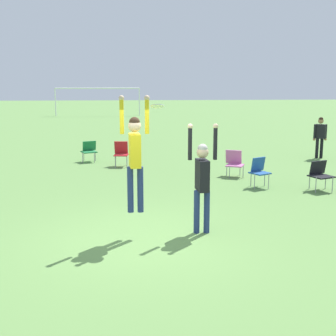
{
  "coord_description": "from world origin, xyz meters",
  "views": [
    {
      "loc": [
        -0.18,
        -8.68,
        3.07
      ],
      "look_at": [
        0.51,
        0.54,
        1.3
      ],
      "focal_mm": 50.0,
      "sensor_mm": 36.0,
      "label": 1
    }
  ],
  "objects_px": {
    "person_spectator_near": "(320,134)",
    "person_jumping": "(135,151)",
    "camping_chair_4": "(234,162)",
    "person_defending": "(202,176)",
    "camping_chair_0": "(121,152)",
    "camping_chair_1": "(259,170)",
    "camping_chair_3": "(320,173)",
    "frisbee": "(157,106)",
    "camping_chair_2": "(89,150)"
  },
  "relations": [
    {
      "from": "person_jumping",
      "to": "camping_chair_1",
      "type": "bearing_deg",
      "value": -46.66
    },
    {
      "from": "frisbee",
      "to": "camping_chair_4",
      "type": "bearing_deg",
      "value": 63.45
    },
    {
      "from": "person_jumping",
      "to": "person_defending",
      "type": "distance_m",
      "value": 1.43
    },
    {
      "from": "camping_chair_1",
      "to": "person_spectator_near",
      "type": "distance_m",
      "value": 5.99
    },
    {
      "from": "frisbee",
      "to": "camping_chair_3",
      "type": "distance_m",
      "value": 6.18
    },
    {
      "from": "frisbee",
      "to": "camping_chair_2",
      "type": "xyz_separation_m",
      "value": [
        -2.14,
        8.56,
        -2.11
      ]
    },
    {
      "from": "camping_chair_0",
      "to": "person_spectator_near",
      "type": "bearing_deg",
      "value": -164.75
    },
    {
      "from": "person_defending",
      "to": "person_spectator_near",
      "type": "relative_size",
      "value": 1.37
    },
    {
      "from": "camping_chair_3",
      "to": "person_spectator_near",
      "type": "height_order",
      "value": "person_spectator_near"
    },
    {
      "from": "person_defending",
      "to": "camping_chair_3",
      "type": "xyz_separation_m",
      "value": [
        3.82,
        3.43,
        -0.7
      ]
    },
    {
      "from": "camping_chair_0",
      "to": "person_spectator_near",
      "type": "xyz_separation_m",
      "value": [
        7.7,
        1.13,
        0.44
      ]
    },
    {
      "from": "person_jumping",
      "to": "camping_chair_4",
      "type": "xyz_separation_m",
      "value": [
        3.17,
        5.6,
        -1.25
      ]
    },
    {
      "from": "frisbee",
      "to": "camping_chair_2",
      "type": "distance_m",
      "value": 9.07
    },
    {
      "from": "camping_chair_0",
      "to": "camping_chair_3",
      "type": "relative_size",
      "value": 1.08
    },
    {
      "from": "camping_chair_0",
      "to": "camping_chair_2",
      "type": "relative_size",
      "value": 1.16
    },
    {
      "from": "camping_chair_2",
      "to": "person_jumping",
      "type": "bearing_deg",
      "value": 77.98
    },
    {
      "from": "person_jumping",
      "to": "camping_chair_3",
      "type": "height_order",
      "value": "person_jumping"
    },
    {
      "from": "camping_chair_3",
      "to": "camping_chair_4",
      "type": "relative_size",
      "value": 0.98
    },
    {
      "from": "camping_chair_0",
      "to": "camping_chair_3",
      "type": "xyz_separation_m",
      "value": [
        5.62,
        -4.08,
        -0.03
      ]
    },
    {
      "from": "person_spectator_near",
      "to": "person_jumping",
      "type": "bearing_deg",
      "value": -92.48
    },
    {
      "from": "frisbee",
      "to": "person_spectator_near",
      "type": "relative_size",
      "value": 0.17
    },
    {
      "from": "person_jumping",
      "to": "frisbee",
      "type": "relative_size",
      "value": 8.36
    },
    {
      "from": "camping_chair_3",
      "to": "person_spectator_near",
      "type": "xyz_separation_m",
      "value": [
        2.08,
        5.21,
        0.47
      ]
    },
    {
      "from": "person_jumping",
      "to": "camping_chair_0",
      "type": "bearing_deg",
      "value": -1.88
    },
    {
      "from": "frisbee",
      "to": "person_spectator_near",
      "type": "bearing_deg",
      "value": 51.83
    },
    {
      "from": "person_defending",
      "to": "camping_chair_4",
      "type": "bearing_deg",
      "value": 155.95
    },
    {
      "from": "frisbee",
      "to": "camping_chair_3",
      "type": "height_order",
      "value": "frisbee"
    },
    {
      "from": "person_jumping",
      "to": "frisbee",
      "type": "xyz_separation_m",
      "value": [
        0.44,
        0.14,
        0.83
      ]
    },
    {
      "from": "person_defending",
      "to": "frisbee",
      "type": "bearing_deg",
      "value": -96.1
    },
    {
      "from": "camping_chair_0",
      "to": "camping_chair_1",
      "type": "bearing_deg",
      "value": 145.26
    },
    {
      "from": "person_defending",
      "to": "camping_chair_0",
      "type": "bearing_deg",
      "value": -171.97
    },
    {
      "from": "person_defending",
      "to": "camping_chair_1",
      "type": "height_order",
      "value": "person_defending"
    },
    {
      "from": "person_defending",
      "to": "camping_chair_2",
      "type": "relative_size",
      "value": 2.93
    },
    {
      "from": "person_jumping",
      "to": "camping_chair_3",
      "type": "xyz_separation_m",
      "value": [
        5.15,
        3.56,
        -1.23
      ]
    },
    {
      "from": "person_jumping",
      "to": "camping_chair_3",
      "type": "distance_m",
      "value": 6.38
    },
    {
      "from": "person_spectator_near",
      "to": "camping_chair_1",
      "type": "bearing_deg",
      "value": -90.9
    },
    {
      "from": "person_spectator_near",
      "to": "camping_chair_4",
      "type": "bearing_deg",
      "value": -105.01
    },
    {
      "from": "camping_chair_1",
      "to": "person_defending",
      "type": "bearing_deg",
      "value": 30.67
    },
    {
      "from": "person_jumping",
      "to": "camping_chair_3",
      "type": "bearing_deg",
      "value": -60.79
    },
    {
      "from": "person_defending",
      "to": "camping_chair_3",
      "type": "relative_size",
      "value": 2.73
    },
    {
      "from": "camping_chair_0",
      "to": "camping_chair_4",
      "type": "height_order",
      "value": "camping_chair_0"
    },
    {
      "from": "person_jumping",
      "to": "camping_chair_2",
      "type": "relative_size",
      "value": 3.0
    },
    {
      "from": "camping_chair_3",
      "to": "person_jumping",
      "type": "bearing_deg",
      "value": 11.92
    },
    {
      "from": "camping_chair_0",
      "to": "camping_chair_1",
      "type": "relative_size",
      "value": 1.04
    },
    {
      "from": "person_defending",
      "to": "camping_chair_1",
      "type": "bearing_deg",
      "value": 145.0
    },
    {
      "from": "person_jumping",
      "to": "camping_chair_1",
      "type": "relative_size",
      "value": 2.67
    },
    {
      "from": "person_jumping",
      "to": "camping_chair_0",
      "type": "relative_size",
      "value": 2.58
    },
    {
      "from": "camping_chair_1",
      "to": "camping_chair_3",
      "type": "bearing_deg",
      "value": 132.74
    },
    {
      "from": "camping_chair_1",
      "to": "camping_chair_3",
      "type": "distance_m",
      "value": 1.67
    },
    {
      "from": "camping_chair_2",
      "to": "camping_chair_3",
      "type": "height_order",
      "value": "camping_chair_3"
    }
  ]
}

